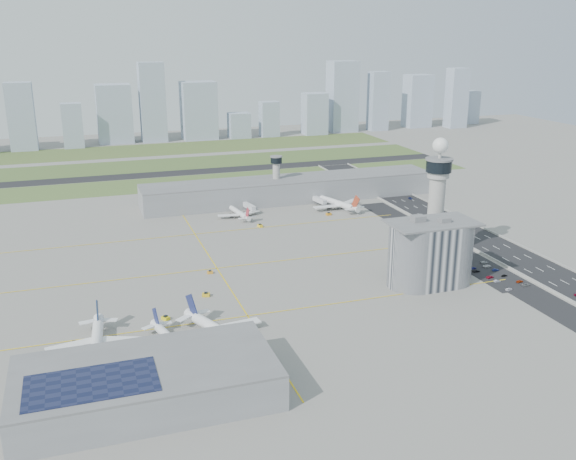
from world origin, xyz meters
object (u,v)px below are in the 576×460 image
object	(u,v)px
airplane_far_a	(239,209)
car_lot_9	(496,270)
jet_bridge_far_1	(314,200)
car_lot_7	(520,281)
jet_bridge_far_0	(245,206)
secondary_tower	(276,174)
jet_bridge_near_0	(67,374)
car_hw_1	(467,232)
car_lot_2	(490,277)
car_lot_10	(487,266)
admin_building	(430,253)
tug_0	(74,343)
airplane_near_b	(172,336)
airplane_near_c	(221,325)
control_tower	(437,195)
car_lot_11	(484,262)
car_lot_0	(509,289)
car_lot_8	(504,275)
jet_bridge_near_2	(236,347)
tug_2	(206,294)
airplane_far_b	(336,199)
tug_3	(210,272)
airplane_near_a	(96,337)
car_lot_6	(526,285)
tug_5	(329,214)
car_lot_4	(473,268)
car_lot_5	(462,262)
car_hw_2	(411,198)
car_hw_4	(359,182)
car_lot_1	(497,281)
jet_bridge_near_1	(155,360)
tug_4	(260,225)

from	to	relation	value
airplane_far_a	car_lot_9	distance (m)	168.38
jet_bridge_far_1	car_lot_7	xyz separation A→B (m)	(42.18, -167.26, -2.29)
airplane_far_a	jet_bridge_far_0	xyz separation A→B (m)	(7.93, 13.98, -1.96)
secondary_tower	car_lot_9	world-z (taller)	secondary_tower
jet_bridge_near_0	car_hw_1	bearing A→B (deg)	-55.97
car_lot_2	car_lot_10	bearing A→B (deg)	-38.61
admin_building	tug_0	bearing A→B (deg)	-175.73
airplane_near_b	airplane_far_a	size ratio (longest dim) A/B	1.06
airplane_near_c	control_tower	bearing A→B (deg)	90.01
car_lot_11	car_lot_9	bearing A→B (deg)	177.35
car_lot_0	car_lot_8	distance (m)	17.88
car_lot_7	airplane_near_c	bearing A→B (deg)	85.67
jet_bridge_near_2	car_lot_0	world-z (taller)	jet_bridge_near_2
tug_2	car_hw_1	xyz separation A→B (m)	(167.98, 44.46, -0.41)
car_lot_8	car_lot_11	xyz separation A→B (m)	(1.67, 18.88, 0.09)
car_lot_8	car_lot_11	size ratio (longest dim) A/B	0.74
airplane_far_b	tug_3	world-z (taller)	airplane_far_b
control_tower	airplane_far_b	bearing A→B (deg)	95.05
airplane_near_b	admin_building	bearing A→B (deg)	87.12
airplane_near_a	car_lot_6	distance (m)	196.44
jet_bridge_near_2	car_lot_10	size ratio (longest dim) A/B	3.24
tug_2	car_lot_10	bearing A→B (deg)	104.38
jet_bridge_near_0	tug_2	distance (m)	83.41
control_tower	tug_5	size ratio (longest dim) A/B	19.64
airplane_far_a	tug_2	world-z (taller)	airplane_far_a
control_tower	tug_3	distance (m)	122.76
car_lot_6	car_lot_7	distance (m)	4.65
airplane_near_a	car_lot_4	size ratio (longest dim) A/B	12.93
control_tower	tug_2	distance (m)	129.61
secondary_tower	car_lot_5	bearing A→B (deg)	-71.03
car_hw_1	admin_building	bearing A→B (deg)	-140.09
car_hw_2	car_lot_11	bearing A→B (deg)	-93.31
airplane_far_a	car_hw_2	distance (m)	128.26
tug_5	car_lot_10	bearing A→B (deg)	14.34
tug_2	car_lot_8	distance (m)	146.28
jet_bridge_near_0	car_lot_6	xyz separation A→B (m)	(207.13, 21.09, -2.26)
jet_bridge_near_2	car_hw_4	xyz separation A→B (m)	(161.71, 242.14, -2.20)
car_lot_5	jet_bridge_near_0	bearing A→B (deg)	107.79
car_lot_7	tug_5	bearing A→B (deg)	8.24
tug_0	car_lot_1	bearing A→B (deg)	14.58
tug_5	car_lot_0	bearing A→B (deg)	7.31
jet_bridge_near_1	jet_bridge_far_1	xyz separation A→B (m)	(135.00, 193.00, 0.00)
car_lot_1	car_lot_7	size ratio (longest dim) A/B	0.87
jet_bridge_far_0	car_lot_6	size ratio (longest dim) A/B	3.30
jet_bridge_far_1	car_lot_11	distance (m)	145.58
tug_0	tug_4	xyz separation A→B (m)	(111.34, 126.04, 0.06)
jet_bridge_far_0	jet_bridge_far_1	bearing A→B (deg)	80.00
jet_bridge_near_1	jet_bridge_near_2	xyz separation A→B (m)	(30.00, 0.00, 0.00)
secondary_tower	car_lot_8	xyz separation A→B (m)	(61.97, -176.37, -18.25)
airplane_near_b	car_hw_1	xyz separation A→B (m)	(190.14, 89.09, -4.51)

